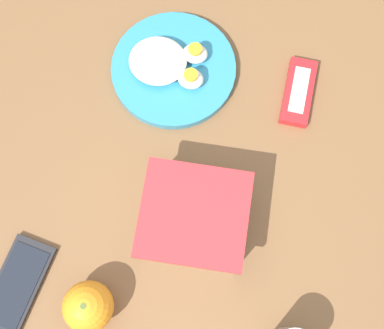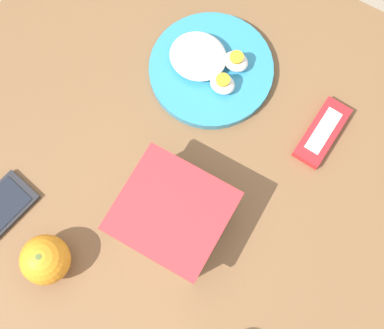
{
  "view_description": "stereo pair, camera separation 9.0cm",
  "coord_description": "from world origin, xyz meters",
  "px_view_note": "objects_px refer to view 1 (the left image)",
  "views": [
    {
      "loc": [
        -0.05,
        0.25,
        1.65
      ],
      "look_at": [
        -0.01,
        0.0,
        0.78
      ],
      "focal_mm": 50.0,
      "sensor_mm": 36.0,
      "label": 1
    },
    {
      "loc": [
        -0.13,
        0.22,
        1.65
      ],
      "look_at": [
        -0.01,
        0.0,
        0.78
      ],
      "focal_mm": 50.0,
      "sensor_mm": 36.0,
      "label": 2
    }
  ],
  "objects_px": {
    "candy_bar": "(298,92)",
    "rice_plate": "(171,67)",
    "cell_phone": "(17,286)",
    "orange_fruit": "(88,307)",
    "food_container": "(194,220)"
  },
  "relations": [
    {
      "from": "food_container",
      "to": "rice_plate",
      "type": "bearing_deg",
      "value": -73.09
    },
    {
      "from": "orange_fruit",
      "to": "cell_phone",
      "type": "height_order",
      "value": "orange_fruit"
    },
    {
      "from": "candy_bar",
      "to": "cell_phone",
      "type": "bearing_deg",
      "value": 44.27
    },
    {
      "from": "food_container",
      "to": "orange_fruit",
      "type": "distance_m",
      "value": 0.21
    },
    {
      "from": "candy_bar",
      "to": "rice_plate",
      "type": "bearing_deg",
      "value": -2.46
    },
    {
      "from": "orange_fruit",
      "to": "rice_plate",
      "type": "height_order",
      "value": "orange_fruit"
    },
    {
      "from": "cell_phone",
      "to": "candy_bar",
      "type": "bearing_deg",
      "value": -135.73
    },
    {
      "from": "cell_phone",
      "to": "orange_fruit",
      "type": "bearing_deg",
      "value": 173.48
    },
    {
      "from": "food_container",
      "to": "cell_phone",
      "type": "relative_size",
      "value": 1.01
    },
    {
      "from": "rice_plate",
      "to": "cell_phone",
      "type": "bearing_deg",
      "value": 66.03
    },
    {
      "from": "candy_bar",
      "to": "food_container",
      "type": "bearing_deg",
      "value": 60.35
    },
    {
      "from": "orange_fruit",
      "to": "candy_bar",
      "type": "relative_size",
      "value": 0.62
    },
    {
      "from": "rice_plate",
      "to": "candy_bar",
      "type": "height_order",
      "value": "rice_plate"
    },
    {
      "from": "food_container",
      "to": "orange_fruit",
      "type": "bearing_deg",
      "value": 48.56
    },
    {
      "from": "food_container",
      "to": "candy_bar",
      "type": "distance_m",
      "value": 0.31
    }
  ]
}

